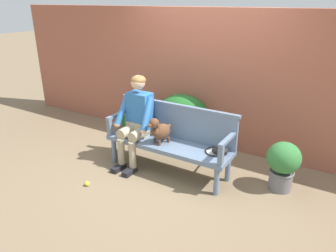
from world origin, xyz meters
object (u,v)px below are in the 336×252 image
Objects in this scene: baseball_glove at (220,150)px; dog_on_bench at (160,130)px; garden_bench at (168,147)px; tennis_ball at (87,184)px; tennis_racket at (217,151)px; person_seated at (137,118)px; potted_plant at (283,163)px.

dog_on_bench is at bearing 151.63° from baseball_glove.
garden_bench is 27.13× the size of tennis_ball.
dog_on_bench is 0.67× the size of tennis_racket.
tennis_racket is at bearing 8.89° from garden_bench.
tennis_racket is (0.77, 0.17, -0.18)m from dog_on_bench.
garden_bench is 1.18m from tennis_ball.
person_seated reaches higher than baseball_glove.
dog_on_bench reaches higher than tennis_racket.
tennis_racket is at bearing 12.62° from dog_on_bench.
tennis_racket is 0.08m from baseball_glove.
tennis_racket is 2.61× the size of baseball_glove.
potted_plant is (1.46, 0.36, -0.01)m from garden_bench.
baseball_glove is at bearing 9.26° from dog_on_bench.
potted_plant is at bearing 15.18° from dog_on_bench.
tennis_ball is at bearing -144.25° from tennis_racket.
person_seated is at bearing -174.33° from tennis_racket.
garden_bench is 0.27m from dog_on_bench.
baseball_glove reaches higher than tennis_racket.
tennis_ball is (-0.61, -0.82, -0.60)m from dog_on_bench.
person_seated is (-0.51, -0.01, 0.33)m from garden_bench.
tennis_ball is at bearing -126.58° from dog_on_bench.
baseball_glove reaches higher than garden_bench.
tennis_racket is 1.74m from tennis_ball.
person_seated is 2.04m from potted_plant.
dog_on_bench is 0.59× the size of potted_plant.
baseball_glove is 1.78m from tennis_ball.
baseball_glove reaches higher than tennis_ball.
garden_bench reaches higher than tennis_ball.
dog_on_bench is at bearing -7.30° from person_seated.
tennis_ball is at bearing -128.32° from garden_bench.
tennis_ball is (-0.70, -0.88, -0.35)m from garden_bench.
dog_on_bench is 1.18m from tennis_ball.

